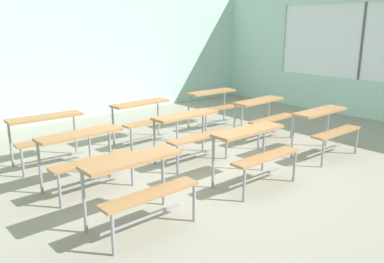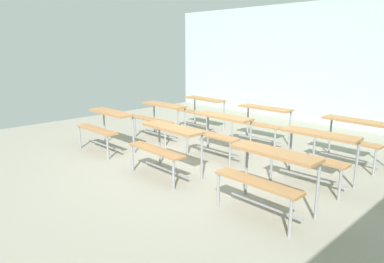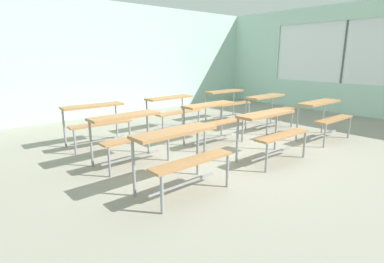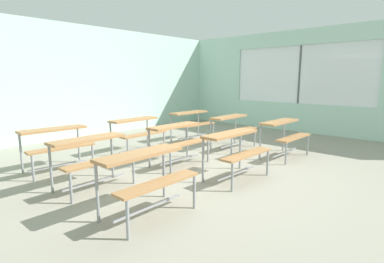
# 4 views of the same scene
# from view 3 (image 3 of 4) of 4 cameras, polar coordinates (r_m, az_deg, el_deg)

# --- Properties ---
(ground) EXTENTS (10.00, 9.00, 0.05)m
(ground) POSITION_cam_3_polar(r_m,az_deg,el_deg) (5.29, 8.24, -3.86)
(ground) COLOR gray
(wall_back) EXTENTS (10.00, 0.12, 3.00)m
(wall_back) POSITION_cam_3_polar(r_m,az_deg,el_deg) (8.68, -14.80, 13.07)
(wall_back) COLOR silver
(wall_back) RESTS_ON ground
(wall_right) EXTENTS (0.12, 9.00, 3.00)m
(wall_right) POSITION_cam_3_polar(r_m,az_deg,el_deg) (9.35, 30.47, 11.34)
(wall_right) COLOR silver
(wall_right) RESTS_ON ground
(desk_bench_r0c0) EXTENTS (1.11, 0.61, 0.74)m
(desk_bench_r0c0) POSITION_cam_3_polar(r_m,az_deg,el_deg) (3.54, -2.16, -2.87)
(desk_bench_r0c0) COLOR #A87547
(desk_bench_r0c0) RESTS_ON ground
(desk_bench_r0c1) EXTENTS (1.10, 0.60, 0.74)m
(desk_bench_r0c1) POSITION_cam_3_polar(r_m,az_deg,el_deg) (4.80, 14.91, 1.23)
(desk_bench_r0c1) COLOR #A87547
(desk_bench_r0c1) RESTS_ON ground
(desk_bench_r0c2) EXTENTS (1.10, 0.60, 0.74)m
(desk_bench_r0c2) POSITION_cam_3_polar(r_m,az_deg,el_deg) (6.34, 23.86, 3.57)
(desk_bench_r0c2) COLOR #A87547
(desk_bench_r0c2) RESTS_ON ground
(desk_bench_r1c0) EXTENTS (1.12, 0.62, 0.74)m
(desk_bench_r1c0) POSITION_cam_3_polar(r_m,az_deg,el_deg) (4.58, -11.91, 0.79)
(desk_bench_r1c0) COLOR #A87547
(desk_bench_r1c0) RESTS_ON ground
(desk_bench_r1c1) EXTENTS (1.11, 0.60, 0.74)m
(desk_bench_r1c1) POSITION_cam_3_polar(r_m,az_deg,el_deg) (5.55, 4.06, 3.38)
(desk_bench_r1c1) COLOR #A87547
(desk_bench_r1c1) RESTS_ON ground
(desk_bench_r1c2) EXTENTS (1.12, 0.64, 0.74)m
(desk_bench_r1c2) POSITION_cam_3_polar(r_m,az_deg,el_deg) (6.91, 14.51, 5.11)
(desk_bench_r1c2) COLOR #A87547
(desk_bench_r1c2) RESTS_ON ground
(desk_bench_r2c0) EXTENTS (1.12, 0.63, 0.74)m
(desk_bench_r2c0) POSITION_cam_3_polar(r_m,az_deg,el_deg) (5.68, -17.85, 2.98)
(desk_bench_r2c0) COLOR #A87547
(desk_bench_r2c0) RESTS_ON ground
(desk_bench_r2c1) EXTENTS (1.12, 0.64, 0.74)m
(desk_bench_r2c1) POSITION_cam_3_polar(r_m,az_deg,el_deg) (6.50, -3.75, 4.98)
(desk_bench_r2c1) COLOR #A87547
(desk_bench_r2c1) RESTS_ON ground
(desk_bench_r2c2) EXTENTS (1.12, 0.63, 0.74)m
(desk_bench_r2c2) POSITION_cam_3_polar(r_m,az_deg,el_deg) (7.72, 6.71, 6.37)
(desk_bench_r2c2) COLOR #A87547
(desk_bench_r2c2) RESTS_ON ground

